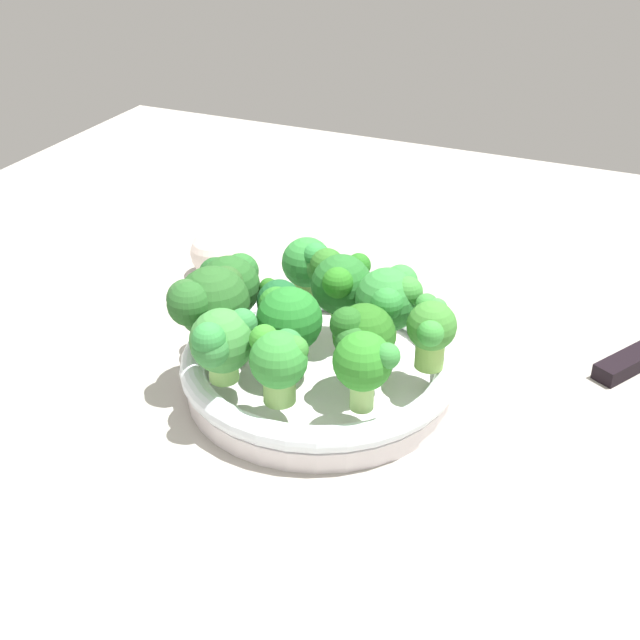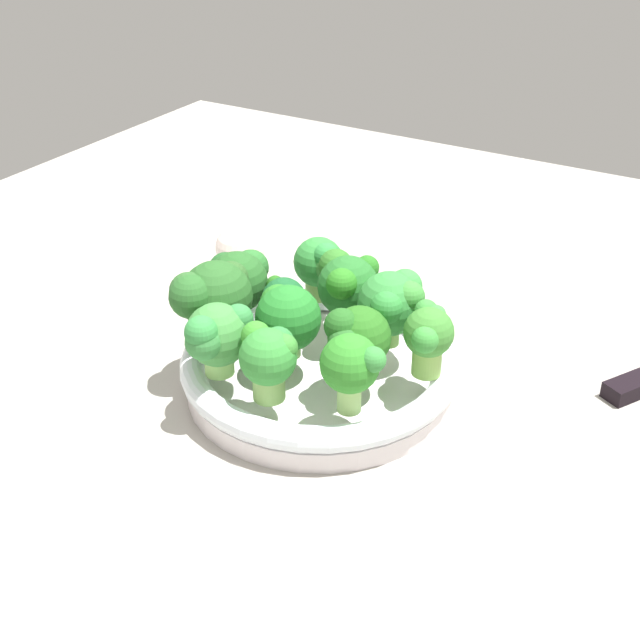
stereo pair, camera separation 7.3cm
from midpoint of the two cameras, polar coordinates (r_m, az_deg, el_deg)
name	(u,v)px [view 1 (the left image)]	position (r cm, az deg, el deg)	size (l,w,h in cm)	color
ground_plane	(338,394)	(78.18, -1.49, -4.99)	(130.00, 130.00, 2.50)	#A5A096
bowl	(320,369)	(75.74, -2.77, -3.31)	(24.22, 24.22, 3.96)	white
broccoli_floret_0	(280,302)	(76.40, -5.38, 1.12)	(4.18, 4.37, 5.02)	#83B45B
broccoli_floret_1	(221,342)	(69.51, -9.53, -1.52)	(6.30, 5.25, 6.41)	#9BD870
broccoli_floret_2	(390,298)	(74.03, 1.81, 1.34)	(6.31, 5.87, 6.73)	#8CC65C
broccoli_floret_3	(365,363)	(65.35, -0.21, -2.95)	(4.62, 5.22, 6.56)	#A2D574
broccoli_floret_4	(287,318)	(72.46, -5.06, 0.07)	(5.73, 6.21, 6.40)	#87C263
broccoli_floret_5	(361,335)	(69.77, -0.30, -1.11)	(6.07, 5.20, 6.29)	#95D964
broccoli_floret_6	(209,302)	(74.21, -10.14, 1.08)	(7.86, 6.30, 7.25)	#8EBF68
broccoli_floret_7	(280,359)	(66.89, -5.80, -2.63)	(4.88, 5.08, 6.07)	#85B85B
broccoli_floret_8	(309,265)	(80.97, -3.32, 3.58)	(4.73, 5.24, 6.16)	#85B457
broccoli_floret_9	(340,282)	(77.21, -1.38, 2.44)	(6.46, 6.24, 6.41)	#84CD5F
broccoli_floret_10	(431,328)	(70.72, 4.38, -0.64)	(5.13, 4.14, 5.98)	#87BB51
broccoli_floret_11	(231,282)	(78.70, -8.54, 2.38)	(6.43, 6.04, 6.27)	#87B855
garlic_bulb	(215,253)	(95.52, -9.09, 4.32)	(5.39, 5.39, 5.39)	white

